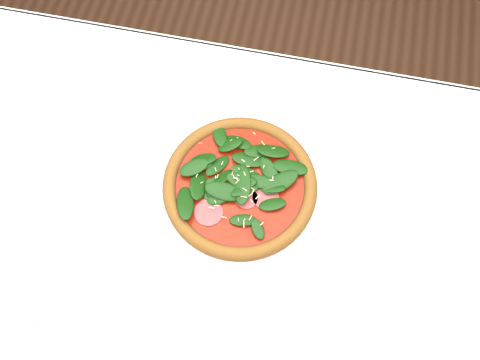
% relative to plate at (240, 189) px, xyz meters
% --- Properties ---
extents(ground, '(6.00, 6.00, 0.00)m').
position_rel_plate_xyz_m(ground, '(-0.05, -0.09, -0.76)').
color(ground, brown).
rests_on(ground, ground).
extents(dining_table, '(1.21, 0.81, 0.75)m').
position_rel_plate_xyz_m(dining_table, '(-0.05, -0.09, -0.11)').
color(dining_table, silver).
rests_on(dining_table, ground).
extents(plate, '(0.32, 0.32, 0.01)m').
position_rel_plate_xyz_m(plate, '(0.00, 0.00, 0.00)').
color(plate, silver).
rests_on(plate, dining_table).
extents(pizza, '(0.34, 0.34, 0.04)m').
position_rel_plate_xyz_m(pizza, '(0.00, -0.00, 0.02)').
color(pizza, '#985224').
rests_on(pizza, plate).
extents(wine_glass, '(0.08, 0.08, 0.20)m').
position_rel_plate_xyz_m(wine_glass, '(-0.34, -0.13, 0.13)').
color(wine_glass, white).
rests_on(wine_glass, dining_table).
extents(napkin, '(0.15, 0.08, 0.01)m').
position_rel_plate_xyz_m(napkin, '(-0.29, -0.35, -0.00)').
color(napkin, silver).
rests_on(napkin, dining_table).
extents(fork, '(0.04, 0.15, 0.00)m').
position_rel_plate_xyz_m(fork, '(-0.29, -0.32, 0.01)').
color(fork, '#BCBBC0').
rests_on(fork, napkin).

